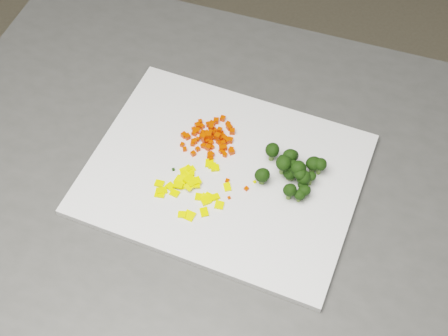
{
  "coord_description": "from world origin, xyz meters",
  "views": [
    {
      "loc": [
        0.16,
        -0.12,
        1.72
      ],
      "look_at": [
        0.18,
        0.44,
        0.92
      ],
      "focal_mm": 50.0,
      "sensor_mm": 36.0,
      "label": 1
    }
  ],
  "objects_px": {
    "pepper_pile": "(193,185)",
    "broccoli_pile": "(291,165)",
    "counter_block": "(238,299)",
    "cutting_board": "(224,174)",
    "carrot_pile": "(209,134)"
  },
  "relations": [
    {
      "from": "cutting_board",
      "to": "carrot_pile",
      "type": "xyz_separation_m",
      "value": [
        -0.02,
        0.07,
        0.02
      ]
    },
    {
      "from": "cutting_board",
      "to": "counter_block",
      "type": "bearing_deg",
      "value": -30.16
    },
    {
      "from": "counter_block",
      "to": "broccoli_pile",
      "type": "height_order",
      "value": "broccoli_pile"
    },
    {
      "from": "counter_block",
      "to": "pepper_pile",
      "type": "xyz_separation_m",
      "value": [
        -0.08,
        -0.01,
        0.47
      ]
    },
    {
      "from": "counter_block",
      "to": "pepper_pile",
      "type": "height_order",
      "value": "pepper_pile"
    },
    {
      "from": "counter_block",
      "to": "broccoli_pile",
      "type": "distance_m",
      "value": 0.49
    },
    {
      "from": "pepper_pile",
      "to": "cutting_board",
      "type": "bearing_deg",
      "value": 30.82
    },
    {
      "from": "pepper_pile",
      "to": "counter_block",
      "type": "bearing_deg",
      "value": 8.57
    },
    {
      "from": "cutting_board",
      "to": "broccoli_pile",
      "type": "relative_size",
      "value": 3.75
    },
    {
      "from": "pepper_pile",
      "to": "carrot_pile",
      "type": "bearing_deg",
      "value": 73.94
    },
    {
      "from": "cutting_board",
      "to": "broccoli_pile",
      "type": "distance_m",
      "value": 0.11
    },
    {
      "from": "cutting_board",
      "to": "broccoli_pile",
      "type": "height_order",
      "value": "broccoli_pile"
    },
    {
      "from": "broccoli_pile",
      "to": "cutting_board",
      "type": "bearing_deg",
      "value": 174.24
    },
    {
      "from": "pepper_pile",
      "to": "broccoli_pile",
      "type": "xyz_separation_m",
      "value": [
        0.15,
        0.02,
        0.02
      ]
    },
    {
      "from": "carrot_pile",
      "to": "broccoli_pile",
      "type": "distance_m",
      "value": 0.15
    }
  ]
}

